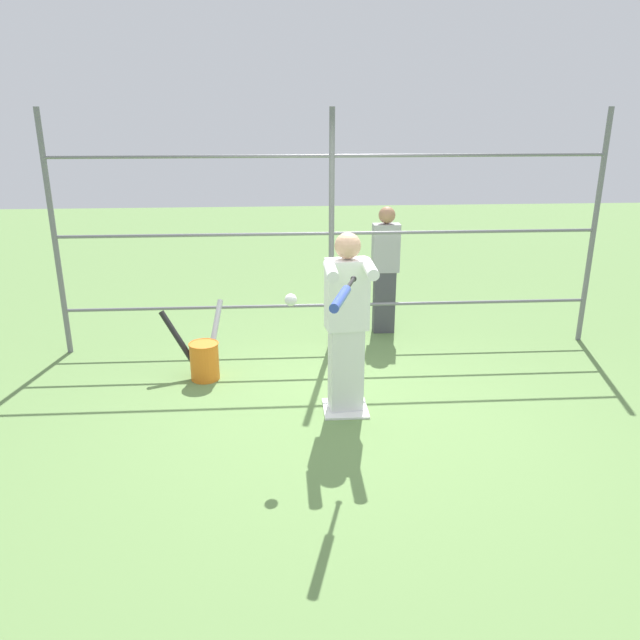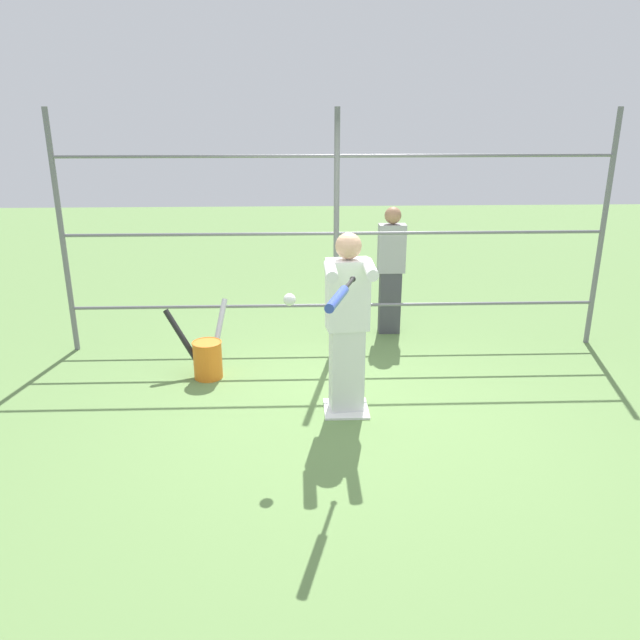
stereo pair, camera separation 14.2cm
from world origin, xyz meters
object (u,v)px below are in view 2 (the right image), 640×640
(baseball_bat_swinging, at_px, (339,296))
(bystander_behind_fence, at_px, (391,269))
(softball_in_flight, at_px, (290,300))
(batter, at_px, (348,319))
(bat_bucket, at_px, (207,356))

(baseball_bat_swinging, distance_m, bystander_behind_fence, 3.16)
(softball_in_flight, relative_size, bystander_behind_fence, 0.06)
(softball_in_flight, distance_m, bystander_behind_fence, 2.84)
(baseball_bat_swinging, xyz_separation_m, bystander_behind_fence, (-0.82, -2.99, -0.58))
(batter, distance_m, bat_bucket, 1.72)
(softball_in_flight, bearing_deg, batter, -134.62)
(batter, xyz_separation_m, softball_in_flight, (0.49, 0.50, 0.34))
(batter, xyz_separation_m, bystander_behind_fence, (-0.68, -2.05, -0.09))
(batter, relative_size, baseball_bat_swinging, 1.86)
(bat_bucket, bearing_deg, bystander_behind_fence, -148.79)
(batter, bearing_deg, baseball_bat_swinging, 81.55)
(batter, bearing_deg, bat_bucket, -31.01)
(baseball_bat_swinging, height_order, bystander_behind_fence, bystander_behind_fence)
(bat_bucket, distance_m, bystander_behind_fence, 2.45)
(baseball_bat_swinging, height_order, bat_bucket, baseball_bat_swinging)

